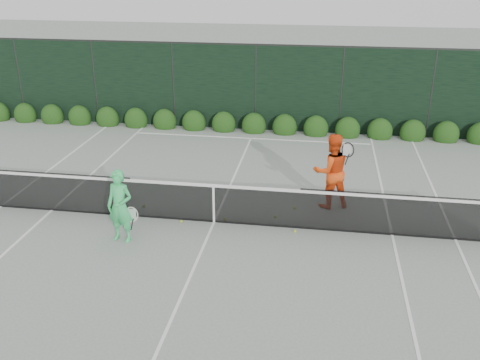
# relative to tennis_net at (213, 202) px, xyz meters

# --- Properties ---
(ground) EXTENTS (80.00, 80.00, 0.00)m
(ground) POSITION_rel_tennis_net_xyz_m (0.02, 0.00, -0.53)
(ground) COLOR gray
(ground) RESTS_ON ground
(tennis_net) EXTENTS (12.90, 0.10, 1.07)m
(tennis_net) POSITION_rel_tennis_net_xyz_m (0.00, 0.00, 0.00)
(tennis_net) COLOR black
(tennis_net) RESTS_ON ground
(player_woman) EXTENTS (0.68, 0.49, 1.65)m
(player_woman) POSITION_rel_tennis_net_xyz_m (-1.81, -1.15, 0.29)
(player_woman) COLOR #3ED571
(player_woman) RESTS_ON ground
(player_man) EXTENTS (1.12, 1.00, 1.90)m
(player_man) POSITION_rel_tennis_net_xyz_m (2.71, 1.33, 0.42)
(player_man) COLOR #FF5015
(player_man) RESTS_ON ground
(court_lines) EXTENTS (11.03, 23.83, 0.01)m
(court_lines) POSITION_rel_tennis_net_xyz_m (0.02, 0.00, -0.53)
(court_lines) COLOR white
(court_lines) RESTS_ON ground
(windscreen_fence) EXTENTS (32.00, 21.07, 3.06)m
(windscreen_fence) POSITION_rel_tennis_net_xyz_m (0.02, -2.71, 0.98)
(windscreen_fence) COLOR black
(windscreen_fence) RESTS_ON ground
(hedge_row) EXTENTS (31.66, 0.65, 0.94)m
(hedge_row) POSITION_rel_tennis_net_xyz_m (0.02, 7.15, -0.30)
(hedge_row) COLOR #13360E
(hedge_row) RESTS_ON ground
(tennis_balls) EXTENTS (3.92, 1.30, 0.07)m
(tennis_balls) POSITION_rel_tennis_net_xyz_m (0.46, 0.26, -0.50)
(tennis_balls) COLOR #C2D52F
(tennis_balls) RESTS_ON ground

